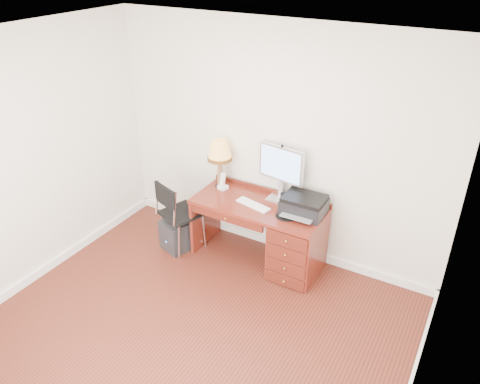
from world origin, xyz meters
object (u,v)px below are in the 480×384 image
Objects in this scene: printer at (304,205)px; leg_lamp at (220,153)px; equipment_box at (177,235)px; chair at (178,210)px; monitor at (281,167)px; phone at (223,184)px; desk at (284,237)px.

printer is 1.16m from leg_lamp.
printer is 1.66m from equipment_box.
monitor is at bearing 45.99° from chair.
leg_lamp is at bearing 163.85° from phone.
printer is at bearing 19.89° from desk.
monitor is 1.72× the size of equipment_box.
chair is (-1.23, -0.31, 0.14)m from desk.
leg_lamp reaches higher than chair.
desk reaches higher than equipment_box.
chair is at bearing -144.29° from monitor.
monitor is 0.70× the size of chair.
desk is at bearing -160.92° from printer.
phone is (-0.86, 0.11, 0.40)m from desk.
monitor reaches higher than phone.
desk is 0.48m from printer.
printer reaches higher than chair.
phone is at bearing 67.26° from chair.
desk is at bearing -8.66° from leg_lamp.
leg_lamp is 1.15m from equipment_box.
chair is 0.37m from equipment_box.
phone is 0.86m from equipment_box.
monitor is 1.38× the size of printer.
leg_lamp is 0.38m from phone.
monitor is at bearing 155.99° from printer.
chair is (-1.42, -0.38, -0.30)m from printer.
desk is at bearing 8.68° from phone.
chair is at bearing 4.17° from equipment_box.
printer is 1.25× the size of equipment_box.
printer reaches higher than desk.
phone is (-1.05, 0.04, -0.04)m from printer.
phone reaches higher than chair.
printer is (0.19, 0.07, 0.44)m from desk.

